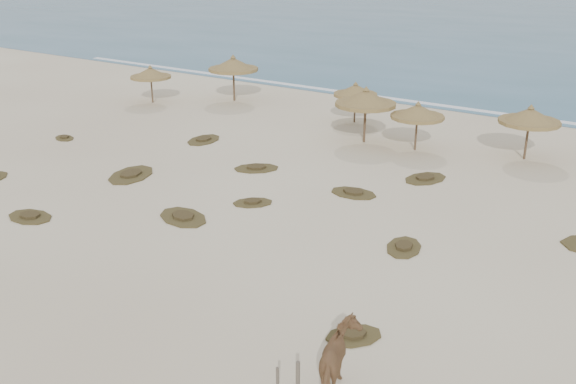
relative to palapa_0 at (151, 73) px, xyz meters
name	(u,v)px	position (x,y,z in m)	size (l,w,h in m)	color
ground	(190,266)	(17.76, -16.14, -1.95)	(160.00, 160.00, 0.00)	beige
foam_line	(461,108)	(17.76, 9.86, -1.94)	(70.00, 0.60, 0.01)	white
palapa_0	(151,73)	(0.00, 0.00, 0.00)	(3.32, 3.32, 2.51)	brown
palapa_1	(233,65)	(4.21, 3.47, 0.46)	(4.31, 4.31, 3.11)	brown
palapa_2	(355,91)	(13.61, 3.06, -0.06)	(2.77, 2.77, 2.43)	brown
palapa_3	(366,99)	(15.99, -0.29, 0.40)	(3.40, 3.40, 3.03)	brown
palapa_4	(418,112)	(18.83, -0.06, 0.04)	(3.46, 3.46, 2.56)	brown
palapa_5	(530,117)	(23.93, 1.54, 0.19)	(3.16, 3.16, 2.76)	brown
horse	(340,361)	(24.97, -18.88, -1.14)	(0.87, 1.91, 1.62)	#8E6040
scrub_1	(131,175)	(9.57, -11.00, -1.90)	(2.52, 3.14, 0.16)	brown
scrub_2	(253,202)	(16.24, -10.61, -1.90)	(1.92, 1.91, 0.16)	brown
scrub_3	(353,193)	(19.16, -7.36, -1.90)	(2.11, 1.44, 0.16)	brown
scrub_4	(404,247)	(23.11, -11.00, -1.90)	(1.58, 2.06, 0.16)	brown
scrub_6	(204,140)	(8.67, -4.87, -1.90)	(1.76, 2.44, 0.16)	brown
scrub_7	(425,178)	(21.01, -3.96, -1.90)	(2.12, 2.56, 0.16)	brown
scrub_8	(64,138)	(2.10, -8.82, -1.90)	(1.58, 1.26, 0.16)	brown
scrub_9	(183,217)	(14.89, -13.31, -1.90)	(2.67, 2.10, 0.16)	brown
scrub_11	(30,216)	(9.90, -16.59, -1.90)	(2.05, 1.39, 0.16)	brown
scrub_12	(354,335)	(24.23, -16.75, -1.90)	(1.82, 1.90, 0.16)	brown
scrub_13	(256,168)	(13.81, -7.05, -1.90)	(2.50, 2.43, 0.16)	brown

